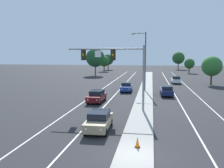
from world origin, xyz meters
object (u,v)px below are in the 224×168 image
at_px(street_lamp_median, 144,58).
at_px(tree_far_right_a, 189,64).
at_px(tree_far_right_c, 212,66).
at_px(car_oncoming_tan, 99,120).
at_px(car_receding_navy, 166,91).
at_px(tree_far_left_a, 95,58).
at_px(tree_far_left_b, 104,61).
at_px(car_oncoming_darkred, 97,96).
at_px(car_receding_white, 176,80).
at_px(tree_far_left_c, 108,60).
at_px(tree_far_right_b, 178,58).
at_px(traffic_cone_median_nose, 137,142).
at_px(car_oncoming_blue, 126,87).
at_px(overhead_signal_mast, 118,63).

distance_m(street_lamp_median, tree_far_right_a, 45.72).
bearing_deg(street_lamp_median, tree_far_right_c, 38.50).
distance_m(car_oncoming_tan, car_receding_navy, 19.52).
bearing_deg(tree_far_left_a, street_lamp_median, -62.31).
bearing_deg(tree_far_left_b, tree_far_right_c, -50.62).
xyz_separation_m(car_oncoming_darkred, car_receding_white, (12.47, 23.51, 0.00)).
bearing_deg(car_receding_white, tree_far_left_c, 117.11).
bearing_deg(tree_far_right_b, car_oncoming_darkred, -103.64).
relative_size(tree_far_right_c, tree_far_left_a, 0.73).
bearing_deg(traffic_cone_median_nose, car_receding_navy, 81.87).
relative_size(traffic_cone_median_nose, tree_far_right_a, 0.15).
xyz_separation_m(car_oncoming_tan, car_oncoming_blue, (0.06, 21.76, 0.00)).
bearing_deg(tree_far_left_b, tree_far_right_a, -7.68).
bearing_deg(tree_far_right_c, car_oncoming_darkred, -131.66).
xyz_separation_m(car_receding_navy, tree_far_left_c, (-20.43, 62.52, 3.46)).
distance_m(street_lamp_median, tree_far_left_a, 33.67).
xyz_separation_m(car_oncoming_darkred, tree_far_left_a, (-9.80, 40.87, 4.56)).
height_order(car_oncoming_tan, tree_far_right_a, tree_far_right_a).
bearing_deg(tree_far_right_a, street_lamp_median, -107.80).
height_order(street_lamp_median, tree_far_left_c, street_lamp_median).
bearing_deg(car_receding_navy, street_lamp_median, 129.91).
distance_m(car_oncoming_darkred, tree_far_right_a, 58.06).
bearing_deg(street_lamp_median, tree_far_left_c, 106.09).
bearing_deg(overhead_signal_mast, car_oncoming_tan, -95.20).
bearing_deg(tree_far_left_a, car_receding_white, -37.94).
height_order(car_oncoming_darkred, tree_far_left_c, tree_far_left_c).
bearing_deg(overhead_signal_mast, tree_far_left_b, 102.62).
height_order(overhead_signal_mast, tree_far_left_b, overhead_signal_mast).
height_order(tree_far_right_b, tree_far_left_a, tree_far_left_a).
bearing_deg(car_oncoming_darkred, car_oncoming_tan, -76.16).
bearing_deg(tree_far_left_b, car_oncoming_blue, -74.41).
bearing_deg(car_oncoming_tan, car_receding_navy, 70.18).
height_order(street_lamp_median, car_oncoming_blue, street_lamp_median).
bearing_deg(car_receding_navy, tree_far_right_b, 82.70).
bearing_deg(car_oncoming_blue, car_oncoming_darkred, -106.23).
xyz_separation_m(car_oncoming_tan, tree_far_right_b, (15.42, 87.07, 4.07)).
height_order(car_receding_navy, car_receding_white, same).
xyz_separation_m(tree_far_right_b, tree_far_left_b, (-28.91, -16.77, -1.09)).
bearing_deg(car_receding_white, tree_far_right_c, -12.66).
bearing_deg(car_oncoming_blue, tree_far_left_c, 103.20).
height_order(car_receding_navy, tree_far_left_a, tree_far_left_a).
height_order(tree_far_left_c, tree_far_right_c, tree_far_left_c).
bearing_deg(car_oncoming_blue, traffic_cone_median_nose, -82.39).
height_order(car_oncoming_blue, car_receding_white, same).
xyz_separation_m(car_oncoming_blue, traffic_cone_median_nose, (3.40, -25.49, -0.31)).
bearing_deg(overhead_signal_mast, tree_far_right_a, 74.59).
height_order(car_oncoming_tan, car_oncoming_blue, same).
distance_m(car_oncoming_blue, tree_far_right_c, 20.61).
bearing_deg(traffic_cone_median_nose, tree_far_right_a, 79.11).
xyz_separation_m(overhead_signal_mast, car_receding_navy, (5.97, 11.21, -4.57)).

